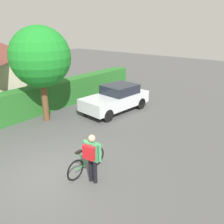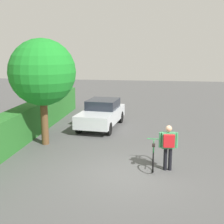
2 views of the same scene
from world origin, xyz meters
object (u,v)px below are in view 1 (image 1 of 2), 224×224
object	(u,v)px
person_rider	(92,155)
tree_kerbside	(40,57)
parked_car_near	(116,98)
bicycle	(87,162)

from	to	relation	value
person_rider	tree_kerbside	world-z (taller)	tree_kerbside
person_rider	tree_kerbside	distance (m)	6.15
parked_car_near	bicycle	xyz separation A→B (m)	(-5.26, -2.84, -0.37)
parked_car_near	person_rider	bearing A→B (deg)	-148.91
parked_car_near	tree_kerbside	bearing A→B (deg)	149.42
person_rider	parked_car_near	bearing A→B (deg)	31.09
tree_kerbside	person_rider	bearing A→B (deg)	-113.08
bicycle	tree_kerbside	distance (m)	5.87
person_rider	bicycle	bearing A→B (deg)	61.36
bicycle	tree_kerbside	xyz separation A→B (m)	(1.98, 4.78, 2.78)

